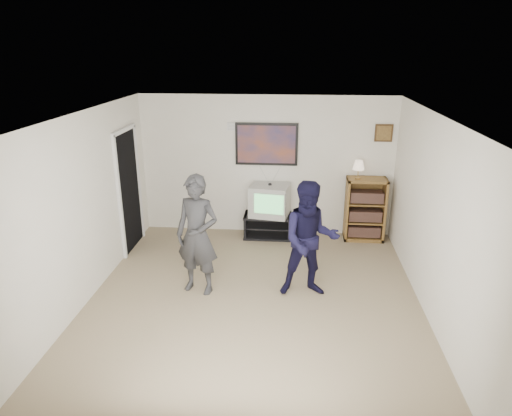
# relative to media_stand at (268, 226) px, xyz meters

# --- Properties ---
(room_shell) EXTENTS (4.51, 5.00, 2.51)m
(room_shell) POSITION_rel_media_stand_xyz_m (-0.05, -1.88, 1.04)
(room_shell) COLOR #817252
(room_shell) RESTS_ON ground
(media_stand) EXTENTS (0.84, 0.47, 0.42)m
(media_stand) POSITION_rel_media_stand_xyz_m (0.00, 0.00, 0.00)
(media_stand) COLOR black
(media_stand) RESTS_ON room_shell
(crt_television) EXTENTS (0.74, 0.65, 0.56)m
(crt_television) POSITION_rel_media_stand_xyz_m (0.03, 0.00, 0.49)
(crt_television) COLOR #AEAFAA
(crt_television) RESTS_ON media_stand
(bookshelf) EXTENTS (0.68, 0.39, 1.12)m
(bookshelf) POSITION_rel_media_stand_xyz_m (1.71, 0.05, 0.35)
(bookshelf) COLOR brown
(bookshelf) RESTS_ON room_shell
(table_lamp) EXTENTS (0.20, 0.20, 0.32)m
(table_lamp) POSITION_rel_media_stand_xyz_m (1.54, 0.02, 1.07)
(table_lamp) COLOR beige
(table_lamp) RESTS_ON bookshelf
(person_tall) EXTENTS (0.70, 0.55, 1.69)m
(person_tall) POSITION_rel_media_stand_xyz_m (-0.84, -2.00, 0.63)
(person_tall) COLOR #2B2C2E
(person_tall) RESTS_ON room_shell
(person_short) EXTENTS (0.86, 0.71, 1.63)m
(person_short) POSITION_rel_media_stand_xyz_m (0.69, -1.96, 0.61)
(person_short) COLOR black
(person_short) RESTS_ON room_shell
(controller_left) EXTENTS (0.06, 0.14, 0.04)m
(controller_left) POSITION_rel_media_stand_xyz_m (-0.85, -1.82, 1.06)
(controller_left) COLOR white
(controller_left) RESTS_ON person_tall
(controller_right) EXTENTS (0.07, 0.13, 0.04)m
(controller_right) POSITION_rel_media_stand_xyz_m (0.72, -1.71, 0.79)
(controller_right) COLOR white
(controller_right) RESTS_ON person_short
(poster) EXTENTS (1.10, 0.03, 0.75)m
(poster) POSITION_rel_media_stand_xyz_m (-0.05, 0.25, 1.44)
(poster) COLOR black
(poster) RESTS_ON room_shell
(air_vent) EXTENTS (0.28, 0.02, 0.14)m
(air_vent) POSITION_rel_media_stand_xyz_m (-0.60, 0.25, 1.74)
(air_vent) COLOR white
(air_vent) RESTS_ON room_shell
(small_picture) EXTENTS (0.30, 0.03, 0.30)m
(small_picture) POSITION_rel_media_stand_xyz_m (1.95, 0.25, 1.67)
(small_picture) COLOR black
(small_picture) RESTS_ON room_shell
(doorway) EXTENTS (0.03, 0.85, 2.00)m
(doorway) POSITION_rel_media_stand_xyz_m (-2.28, -0.63, 0.79)
(doorway) COLOR black
(doorway) RESTS_ON room_shell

